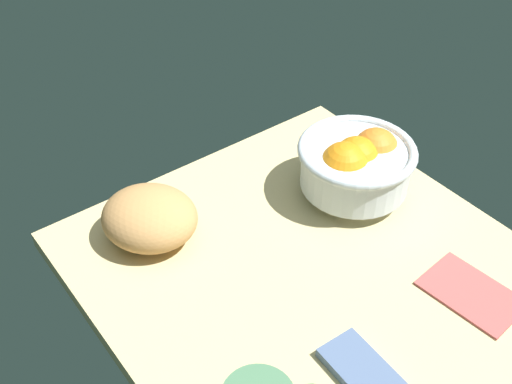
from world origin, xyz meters
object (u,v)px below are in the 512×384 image
Objects in this scene: bread_loaf at (150,218)px; napkin_spare at (472,292)px; fruit_bowl at (356,163)px; napkin_folded at (362,371)px.

bread_loaf is 50.20cm from napkin_spare.
napkin_folded is at bearing -41.91° from fruit_bowl.
fruit_bowl is 37.09cm from napkin_folded.
napkin_spare is at bearing -4.09° from fruit_bowl.
napkin_folded is (27.24, -24.45, -6.00)cm from fruit_bowl.
bread_loaf is at bearing -109.30° from fruit_bowl.
fruit_bowl is 1.29× the size of bread_loaf.
bread_loaf reaches higher than napkin_folded.
fruit_bowl is at bearing 138.09° from napkin_folded.
fruit_bowl reaches higher than bread_loaf.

